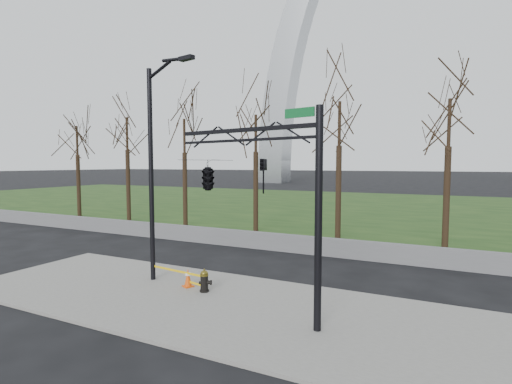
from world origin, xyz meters
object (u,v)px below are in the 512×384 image
at_px(fire_hydrant, 205,281).
at_px(street_light, 155,159).
at_px(traffic_cone, 188,278).
at_px(traffic_signal_mast, 226,175).

bearing_deg(fire_hydrant, street_light, 157.54).
xyz_separation_m(fire_hydrant, traffic_cone, (-0.84, 0.19, -0.04)).
relative_size(fire_hydrant, traffic_cone, 1.21).
xyz_separation_m(street_light, traffic_signal_mast, (3.58, -0.92, -0.55)).
relative_size(fire_hydrant, traffic_signal_mast, 0.13).
distance_m(traffic_cone, traffic_signal_mast, 4.34).
height_order(fire_hydrant, street_light, street_light).
xyz_separation_m(fire_hydrant, traffic_signal_mast, (1.23, -0.63, 3.68)).
distance_m(traffic_cone, street_light, 4.53).
distance_m(fire_hydrant, street_light, 4.85).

